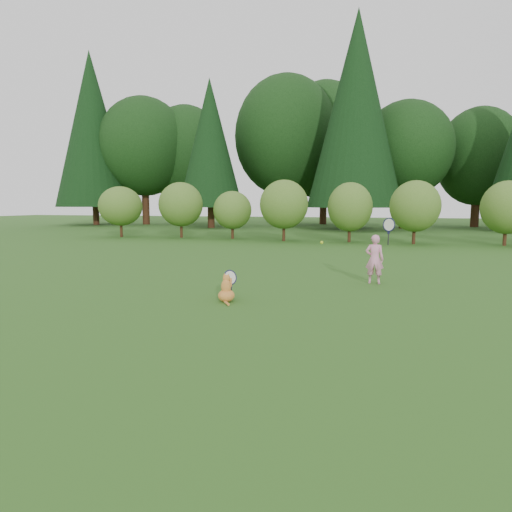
% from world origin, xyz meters
% --- Properties ---
extents(ground, '(100.00, 100.00, 0.00)m').
position_xyz_m(ground, '(0.00, 0.00, 0.00)').
color(ground, '#235417').
rests_on(ground, ground).
extents(shrub_row, '(28.00, 3.00, 2.80)m').
position_xyz_m(shrub_row, '(0.00, 13.00, 1.40)').
color(shrub_row, '#446C21').
rests_on(shrub_row, ground).
extents(woodland_backdrop, '(48.00, 10.00, 15.00)m').
position_xyz_m(woodland_backdrop, '(0.00, 23.00, 7.50)').
color(woodland_backdrop, black).
rests_on(woodland_backdrop, ground).
extents(child, '(0.60, 0.33, 1.60)m').
position_xyz_m(child, '(2.48, 2.24, 0.56)').
color(child, pink).
rests_on(child, ground).
extents(cat, '(0.39, 0.74, 0.67)m').
position_xyz_m(cat, '(-0.07, -0.22, 0.26)').
color(cat, orange).
rests_on(cat, ground).
extents(tennis_ball, '(0.06, 0.06, 0.06)m').
position_xyz_m(tennis_ball, '(1.41, 1.52, 0.93)').
color(tennis_ball, '#D0DE1A').
rests_on(tennis_ball, ground).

